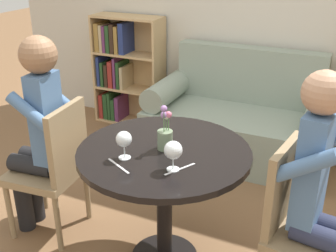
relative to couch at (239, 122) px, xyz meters
name	(u,v)px	position (x,y,z in m)	size (l,w,h in m)	color
round_table	(164,173)	(0.00, -1.54, 0.29)	(0.95, 0.95, 0.75)	black
couch	(239,122)	(0.00, 0.00, 0.00)	(1.55, 0.80, 0.92)	gray
bookshelf_left	(123,69)	(-1.33, 0.26, 0.25)	(0.71, 0.28, 1.11)	tan
chair_left	(54,165)	(-0.75, -1.57, 0.18)	(0.46, 0.46, 0.90)	#937A56
chair_right	(301,224)	(0.75, -1.53, 0.18)	(0.48, 0.48, 0.90)	#937A56
person_left	(38,132)	(-0.83, -1.58, 0.40)	(0.44, 0.36, 1.31)	black
person_right	(324,199)	(0.84, -1.55, 0.37)	(0.45, 0.38, 1.29)	#282D47
wine_glass_left	(124,140)	(-0.15, -1.71, 0.54)	(0.08, 0.08, 0.15)	white
wine_glass_right	(173,151)	(0.13, -1.71, 0.54)	(0.09, 0.09, 0.15)	white
flower_vase	(165,135)	(0.00, -1.52, 0.52)	(0.08, 0.08, 0.26)	gray
knife_left_setting	(180,169)	(0.16, -1.70, 0.44)	(0.10, 0.17, 0.00)	silver
fork_left_setting	(119,166)	(-0.13, -1.80, 0.44)	(0.17, 0.10, 0.00)	silver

